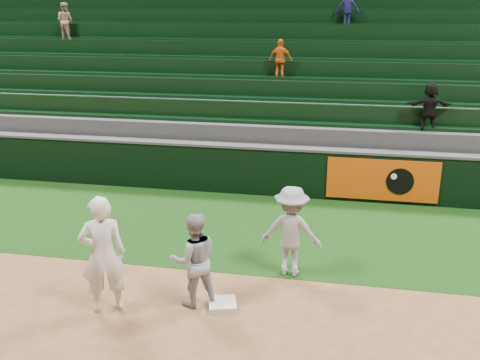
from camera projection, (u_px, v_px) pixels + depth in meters
The scene contains 8 objects.
ground at pixel (209, 299), 8.70m from camera, with size 70.00×70.00×0.00m, color brown.
foul_grass at pixel (243, 227), 11.50m from camera, with size 36.00×4.20×0.01m, color black.
first_base at pixel (223, 304), 8.45m from camera, with size 0.43×0.43×0.10m, color silver.
first_baseman at pixel (103, 255), 8.11m from camera, with size 0.69×0.45×1.90m, color white.
baserunner at pixel (194, 260), 8.33m from camera, with size 0.75×0.59×1.55m, color #9699A0.
base_coach at pixel (291, 231), 9.25m from camera, with size 1.05×0.60×1.63m, color #93969F.
field_wall at pixel (260, 169), 13.35m from camera, with size 36.00×0.45×1.25m.
stadium_seating at pixel (278, 101), 16.53m from camera, with size 36.00×5.95×5.06m.
Camera 1 is at (1.93, -7.42, 4.57)m, focal length 40.00 mm.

